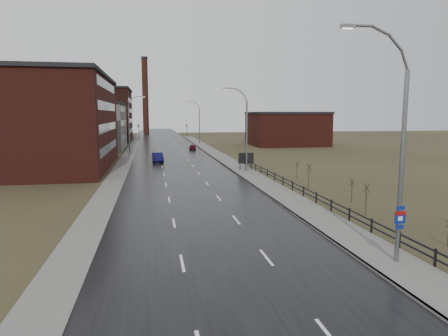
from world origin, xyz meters
name	(u,v)px	position (x,y,z in m)	size (l,w,h in m)	color
ground	(241,294)	(0.00, 0.00, 0.00)	(320.00, 320.00, 0.00)	#2D2819
road	(172,156)	(0.00, 60.00, 0.03)	(14.00, 300.00, 0.06)	black
sidewalk_right	(247,173)	(8.60, 35.00, 0.09)	(3.20, 180.00, 0.18)	#595651
curb_right	(235,173)	(7.08, 35.00, 0.09)	(0.16, 180.00, 0.18)	slate
sidewalk_left	(128,156)	(-8.20, 60.00, 0.06)	(2.40, 260.00, 0.12)	#595651
warehouse_near	(29,122)	(-20.99, 45.00, 6.76)	(22.44, 28.56, 13.50)	#471914
warehouse_mid	(87,126)	(-17.99, 78.00, 5.26)	(16.32, 20.40, 10.50)	slate
warehouse_far	(85,115)	(-22.99, 108.00, 7.76)	(26.52, 24.48, 15.50)	#331611
building_right	(286,129)	(30.30, 82.00, 4.26)	(18.36, 16.32, 8.50)	#471914
smokestack	(145,95)	(-6.00, 150.00, 15.50)	(2.70, 2.70, 30.70)	#331611
streetlight_main	(397,150)	(8.47, 2.00, 6.06)	(3.91, 0.29, 12.11)	slate
streetlight_right_mid	(244,130)	(8.50, 36.00, 5.84)	(3.36, 0.28, 11.35)	slate
streetlight_left	(130,125)	(-7.70, 62.00, 5.84)	(3.36, 0.28, 11.35)	slate
streetlight_right_far	(198,122)	(8.50, 90.00, 5.84)	(3.36, 0.28, 11.35)	slate
guardrail	(306,192)	(10.30, 18.31, 0.71)	(0.10, 53.05, 1.10)	black
shrub_c	(366,198)	(12.67, 11.92, 1.33)	(0.59, 0.63, 2.51)	#382D23
shrub_d	(352,190)	(13.71, 16.12, 1.15)	(0.52, 0.54, 2.17)	#382D23
shrub_e	(309,175)	(12.62, 23.43, 1.42)	(0.63, 0.66, 2.67)	#382D23
shrub_f	(297,169)	(13.84, 30.21, 1.09)	(0.49, 0.51, 2.05)	#382D23
billboard	(246,159)	(9.10, 37.52, 1.73)	(2.19, 0.17, 2.56)	black
traffic_light_left	(139,124)	(-8.00, 120.00, 4.60)	(0.58, 2.73, 5.30)	black
traffic_light_right	(187,124)	(8.00, 120.00, 4.60)	(0.58, 2.73, 5.30)	black
car_near	(158,158)	(-2.89, 49.58, 0.79)	(1.67, 4.80, 1.58)	#0C0C3D
car_far	(193,147)	(5.10, 71.92, 0.64)	(1.50, 3.74, 1.27)	#470B16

